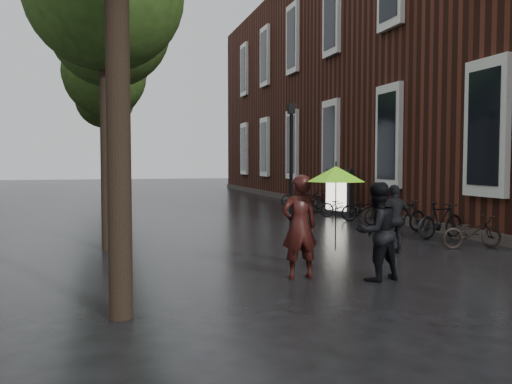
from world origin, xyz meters
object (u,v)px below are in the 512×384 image
object	(u,v)px
person_black	(376,231)
lamp_post	(291,153)
pedestrian_walking	(395,219)
person_burgundy	(299,227)
parked_bicycles	(358,208)
ad_lightbox	(339,192)

from	to	relation	value
person_black	lamp_post	bearing A→B (deg)	-112.14
person_black	pedestrian_walking	distance (m)	3.01
pedestrian_walking	lamp_post	size ratio (longest dim) A/B	0.40
pedestrian_walking	lamp_post	xyz separation A→B (m)	(-0.72, 5.12, 1.60)
person_burgundy	parked_bicycles	xyz separation A→B (m)	(5.39, 8.46, -0.49)
person_burgundy	pedestrian_walking	distance (m)	3.58
parked_bicycles	person_burgundy	bearing A→B (deg)	-122.49
person_burgundy	parked_bicycles	distance (m)	10.05
ad_lightbox	person_black	bearing A→B (deg)	-136.15
person_black	pedestrian_walking	bearing A→B (deg)	-140.45
parked_bicycles	ad_lightbox	distance (m)	1.71
person_black	person_burgundy	bearing A→B (deg)	-37.78
person_black	lamp_post	world-z (taller)	lamp_post
person_burgundy	ad_lightbox	distance (m)	11.47
person_black	parked_bicycles	size ratio (longest dim) A/B	0.13
parked_bicycles	ad_lightbox	world-z (taller)	ad_lightbox
pedestrian_walking	parked_bicycles	bearing A→B (deg)	-115.24
person_burgundy	lamp_post	bearing A→B (deg)	-110.74
pedestrian_walking	ad_lightbox	bearing A→B (deg)	-111.69
parked_bicycles	lamp_post	world-z (taller)	lamp_post
pedestrian_walking	lamp_post	bearing A→B (deg)	-87.62
person_black	parked_bicycles	world-z (taller)	person_black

